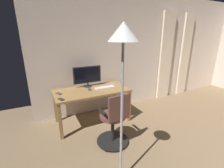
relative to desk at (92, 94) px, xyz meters
The scene contains 11 objects.
back_room_partition 2.13m from the desk, 164.77° to the right, with size 6.18×0.10×2.83m, color beige.
curtain_left_panel 3.26m from the desk, behind, with size 0.35×0.06×2.44m, color beige.
curtain_right_panel 2.50m from the desk, behind, with size 0.42×0.06×2.44m, color beige.
desk is the anchor object (origin of this frame).
office_chair 0.92m from the desk, 94.89° to the left, with size 0.56×0.56×0.96m.
computer_monitor 0.43m from the desk, 89.89° to the right, with size 0.61×0.18×0.45m.
computer_keyboard 0.31m from the desk, behind, with size 0.44×0.14×0.02m, color silver.
computer_mouse 0.11m from the desk, 14.41° to the right, with size 0.06×0.10×0.04m, color #333338.
cell_phone_by_monitor 0.66m from the desk, ahead, with size 0.07×0.14×0.01m, color #333338.
cell_phone_face_up 0.70m from the desk, 20.23° to the left, with size 0.07×0.14×0.01m, color #232328.
floor_lamp 1.85m from the desk, 83.59° to the left, with size 0.31×0.31×1.95m.
Camera 1 is at (2.89, 0.21, 1.83)m, focal length 24.93 mm.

